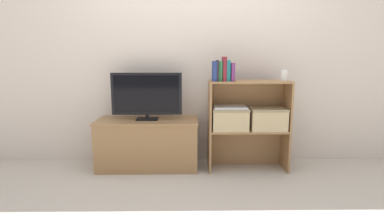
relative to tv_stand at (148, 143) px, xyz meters
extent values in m
plane|color=#BCB2A3|center=(0.46, -0.22, -0.26)|extent=(16.00, 16.00, 0.00)
cube|color=beige|center=(0.46, 0.25, 0.94)|extent=(10.00, 0.05, 2.40)
cube|color=olive|center=(0.00, 0.00, -0.01)|extent=(1.03, 0.43, 0.49)
cube|color=olive|center=(0.00, 0.00, 0.25)|extent=(1.05, 0.45, 0.02)
cube|color=black|center=(0.00, 0.00, 0.26)|extent=(0.22, 0.14, 0.01)
cylinder|color=black|center=(0.00, 0.00, 0.29)|extent=(0.04, 0.04, 0.04)
cube|color=black|center=(0.00, 0.00, 0.53)|extent=(0.72, 0.04, 0.43)
cube|color=black|center=(0.00, -0.02, 0.53)|extent=(0.66, 0.00, 0.38)
cube|color=olive|center=(0.64, -0.07, -0.04)|extent=(0.02, 0.30, 0.43)
cube|color=olive|center=(1.43, -0.07, -0.04)|extent=(0.02, 0.30, 0.43)
cube|color=olive|center=(1.03, 0.07, -0.04)|extent=(0.77, 0.02, 0.43)
cube|color=olive|center=(1.03, -0.07, 0.16)|extent=(0.77, 0.30, 0.02)
cube|color=olive|center=(0.64, -0.07, 0.42)|extent=(0.02, 0.30, 0.49)
cube|color=olive|center=(1.43, -0.07, 0.42)|extent=(0.02, 0.30, 0.49)
cube|color=olive|center=(1.03, 0.07, 0.42)|extent=(0.77, 0.02, 0.49)
cube|color=olive|center=(1.03, -0.07, 0.65)|extent=(0.77, 0.30, 0.02)
cube|color=navy|center=(0.68, -0.11, 0.76)|extent=(0.03, 0.16, 0.19)
cube|color=#232328|center=(0.71, -0.11, 0.77)|extent=(0.02, 0.16, 0.20)
cube|color=#286638|center=(0.74, -0.11, 0.76)|extent=(0.03, 0.13, 0.19)
cube|color=maroon|center=(0.78, -0.11, 0.78)|extent=(0.04, 0.13, 0.24)
cube|color=#1E7075|center=(0.81, -0.11, 0.77)|extent=(0.03, 0.12, 0.20)
cube|color=#6B2D66|center=(0.85, -0.11, 0.75)|extent=(0.03, 0.16, 0.18)
cube|color=white|center=(1.38, -0.07, 0.72)|extent=(0.05, 0.04, 0.10)
cylinder|color=silver|center=(1.38, -0.07, 0.78)|extent=(0.01, 0.01, 0.03)
cube|color=tan|center=(0.84, -0.08, 0.28)|extent=(0.35, 0.26, 0.22)
cube|color=#917E5B|center=(0.84, -0.08, 0.38)|extent=(0.36, 0.27, 0.02)
cube|color=tan|center=(1.23, -0.08, 0.28)|extent=(0.35, 0.26, 0.22)
cube|color=#917E5B|center=(1.23, -0.08, 0.38)|extent=(0.36, 0.27, 0.02)
cube|color=#BCBCC1|center=(0.84, -0.08, 0.40)|extent=(0.33, 0.24, 0.02)
cylinder|color=#99999E|center=(0.84, -0.08, 0.41)|extent=(0.02, 0.02, 0.00)
camera|label=1|loc=(0.42, -3.04, 0.90)|focal=28.00mm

